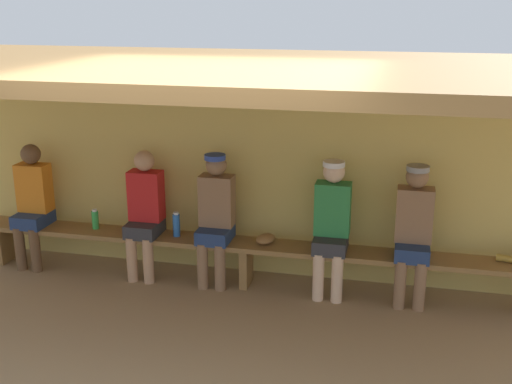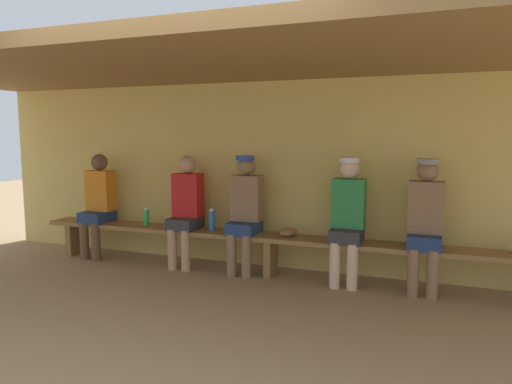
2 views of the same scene
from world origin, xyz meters
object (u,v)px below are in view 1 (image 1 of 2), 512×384
Objects in this scene: player_rightmost at (145,209)px; water_bottle_green at (176,225)px; baseball_glove_dark_brown at (266,239)px; player_shirtless_tan at (332,222)px; water_bottle_orange at (95,219)px; player_in_white at (414,228)px; player_in_blue at (216,213)px; bench at (246,249)px; player_near_post at (33,201)px.

water_bottle_green is (0.34, 0.01, -0.15)m from player_rightmost.
player_rightmost is 1.29m from baseball_glove_dark_brown.
water_bottle_green is at bearing 179.56° from player_shirtless_tan.
water_bottle_orange is at bearing 178.96° from water_bottle_green.
player_rightmost reaches higher than water_bottle_orange.
player_in_white is 1.93m from player_in_blue.
water_bottle_orange is 1.85m from baseball_glove_dark_brown.
water_bottle_orange is (-3.27, 0.03, -0.18)m from player_in_white.
bench is 0.23m from baseball_glove_dark_brown.
player_near_post is 0.72m from water_bottle_orange.
player_rightmost is 5.16× the size of water_bottle_green.
player_shirtless_tan and player_in_blue have the same top height.
bench is at bearing -179.87° from player_in_white.
baseball_glove_dark_brown is (0.51, 0.02, -0.24)m from player_in_blue.
player_in_white is at bearing 0.01° from player_rightmost.
player_rightmost is (-1.92, -0.00, -0.02)m from player_shirtless_tan.
baseball_glove_dark_brown is at bearing -0.14° from water_bottle_orange.
player_shirtless_tan is at bearing -73.11° from baseball_glove_dark_brown.
player_rightmost is at bearing 0.00° from player_near_post.
player_shirtless_tan is 0.70m from baseball_glove_dark_brown.
water_bottle_orange is (-1.34, 0.03, -0.18)m from player_in_blue.
water_bottle_green is 1.08× the size of baseball_glove_dark_brown.
water_bottle_orange is (-1.65, 0.03, 0.18)m from bench.
player_shirtless_tan is at bearing 0.01° from player_rightmost.
player_in_blue reaches higher than baseball_glove_dark_brown.
player_in_white is 2.36m from water_bottle_green.
player_in_blue is at bearing 0.01° from player_near_post.
player_near_post is 0.99× the size of player_in_blue.
bench is 1.66m from player_in_white.
bench is 25.00× the size of baseball_glove_dark_brown.
player_shirtless_tan is 5.60× the size of baseball_glove_dark_brown.
player_near_post is 1.00× the size of player_rightmost.
player_shirtless_tan is at bearing 0.24° from bench.
baseball_glove_dark_brown reaches higher than bench.
player_shirtless_tan is 1.01× the size of player_near_post.
player_in_white reaches higher than baseball_glove_dark_brown.
bench is 4.46× the size of player_shirtless_tan.
player_near_post is at bearing -179.55° from water_bottle_green.
bench is 2.38m from player_near_post.
water_bottle_orange is at bearing 2.40° from player_near_post.
water_bottle_green is (1.62, 0.01, -0.15)m from player_near_post.
player_rightmost is at bearing 110.13° from baseball_glove_dark_brown.
player_shirtless_tan is at bearing 180.00° from player_in_white.
water_bottle_green reaches higher than baseball_glove_dark_brown.
bench is 23.19× the size of water_bottle_green.
bench is at bearing 117.14° from baseball_glove_dark_brown.
water_bottle_orange is at bearing 179.34° from player_shirtless_tan.
player_in_white reaches higher than player_rightmost.
water_bottle_green is 1.20× the size of water_bottle_orange.
bench is 4.49× the size of player_near_post.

